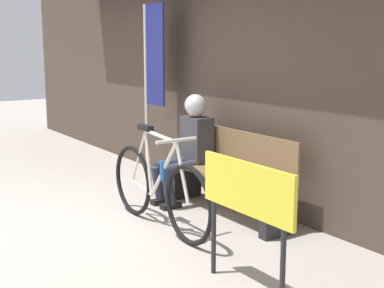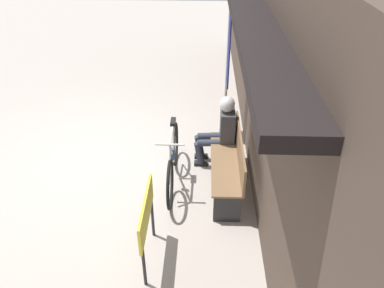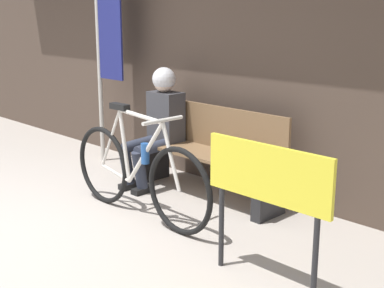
% 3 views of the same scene
% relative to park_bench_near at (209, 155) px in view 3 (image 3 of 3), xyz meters
% --- Properties ---
extents(storefront_wall, '(12.00, 0.56, 3.20)m').
position_rel_park_bench_near_xyz_m(storefront_wall, '(-0.55, 0.40, 1.27)').
color(storefront_wall, '#4C3D33').
rests_on(storefront_wall, ground_plane).
extents(park_bench_near, '(1.59, 0.42, 0.84)m').
position_rel_park_bench_near_xyz_m(park_bench_near, '(0.00, 0.00, 0.00)').
color(park_bench_near, brown).
rests_on(park_bench_near, ground_plane).
extents(bicycle, '(1.71, 0.40, 0.95)m').
position_rel_park_bench_near_xyz_m(bicycle, '(-0.04, -0.83, -0.00)').
color(bicycle, black).
rests_on(bicycle, ground_plane).
extents(person_seated, '(0.34, 0.62, 1.17)m').
position_rel_park_bench_near_xyz_m(person_seated, '(-0.59, -0.11, 0.28)').
color(person_seated, '#2D3342').
rests_on(person_seated, ground_plane).
extents(banner_pole, '(0.45, 0.05, 2.17)m').
position_rel_park_bench_near_xyz_m(banner_pole, '(-1.58, 0.01, 1.01)').
color(banner_pole, '#B7B2A8').
rests_on(banner_pole, ground_plane).
extents(signboard, '(0.92, 0.04, 0.92)m').
position_rel_park_bench_near_xyz_m(signboard, '(1.43, -0.99, 0.29)').
color(signboard, '#232326').
rests_on(signboard, ground_plane).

